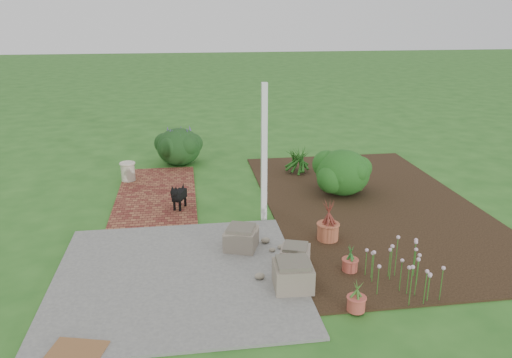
{
  "coord_description": "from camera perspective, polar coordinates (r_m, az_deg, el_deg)",
  "views": [
    {
      "loc": [
        -1.05,
        -8.2,
        3.62
      ],
      "look_at": [
        0.2,
        0.4,
        0.7
      ],
      "focal_mm": 35.0,
      "sensor_mm": 36.0,
      "label": 1
    }
  ],
  "objects": [
    {
      "name": "veranda_post",
      "position": [
        8.74,
        0.93,
        2.83
      ],
      "size": [
        0.1,
        0.1,
        2.5
      ],
      "primitive_type": "cube",
      "color": "white",
      "rests_on": "ground"
    },
    {
      "name": "terracotta_pot_small_right",
      "position": [
        6.6,
        11.39,
        -13.78
      ],
      "size": [
        0.25,
        0.25,
        0.19
      ],
      "primitive_type": "cylinder",
      "rotation": [
        0.0,
        0.0,
        -0.11
      ],
      "color": "#B84A3E",
      "rests_on": "garden_bed"
    },
    {
      "name": "concrete_patio",
      "position": [
        7.39,
        -8.93,
        -10.83
      ],
      "size": [
        3.5,
        3.5,
        0.04
      ],
      "primitive_type": "cube",
      "color": "slate",
      "rests_on": "ground"
    },
    {
      "name": "stone_trough_near",
      "position": [
        7.5,
        4.5,
        -8.81
      ],
      "size": [
        0.53,
        0.53,
        0.28
      ],
      "primitive_type": "cube",
      "rotation": [
        0.0,
        0.0,
        -0.33
      ],
      "color": "#7B6B5F",
      "rests_on": "concrete_patio"
    },
    {
      "name": "stone_trough_mid",
      "position": [
        6.92,
        4.24,
        -10.99
      ],
      "size": [
        0.54,
        0.54,
        0.34
      ],
      "primitive_type": "cube",
      "rotation": [
        0.0,
        0.0,
        -0.05
      ],
      "color": "#716755",
      "rests_on": "concrete_patio"
    },
    {
      "name": "terracotta_pot_bronze",
      "position": [
        8.37,
        8.22,
        -5.95
      ],
      "size": [
        0.42,
        0.42,
        0.28
      ],
      "primitive_type": "cylinder",
      "rotation": [
        0.0,
        0.0,
        0.21
      ],
      "color": "#AF5A3B",
      "rests_on": "garden_bed"
    },
    {
      "name": "agapanthus_clump_front",
      "position": [
        11.7,
        4.77,
        2.48
      ],
      "size": [
        0.86,
        0.86,
        0.72
      ],
      "primitive_type": null,
      "rotation": [
        0.0,
        0.0,
        -0.07
      ],
      "color": "#154111",
      "rests_on": "garden_bed"
    },
    {
      "name": "pink_flower_patch",
      "position": [
        7.09,
        16.15,
        -9.8
      ],
      "size": [
        1.07,
        1.07,
        0.62
      ],
      "primitive_type": null,
      "rotation": [
        0.0,
        0.0,
        0.11
      ],
      "color": "#113D0F",
      "rests_on": "garden_bed"
    },
    {
      "name": "terracotta_pot_small_left",
      "position": [
        7.49,
        10.69,
        -9.6
      ],
      "size": [
        0.23,
        0.23,
        0.18
      ],
      "primitive_type": "cylinder",
      "rotation": [
        0.0,
        0.0,
        -0.04
      ],
      "color": "#B24C3C",
      "rests_on": "garden_bed"
    },
    {
      "name": "stone_trough_far",
      "position": [
        7.97,
        -1.7,
        -6.85
      ],
      "size": [
        0.62,
        0.62,
        0.32
      ],
      "primitive_type": "cube",
      "rotation": [
        0.0,
        0.0,
        -0.35
      ],
      "color": "gray",
      "rests_on": "concrete_patio"
    },
    {
      "name": "garden_bed",
      "position": [
        10.06,
        13.01,
        -2.92
      ],
      "size": [
        4.0,
        7.0,
        0.03
      ],
      "primitive_type": "cube",
      "color": "black",
      "rests_on": "ground"
    },
    {
      "name": "agapanthus_clump_back",
      "position": [
        10.6,
        10.88,
        0.68
      ],
      "size": [
        1.01,
        1.01,
        0.79
      ],
      "primitive_type": null,
      "rotation": [
        0.0,
        0.0,
        -0.17
      ],
      "color": "#17440C",
      "rests_on": "garden_bed"
    },
    {
      "name": "ground",
      "position": [
        9.02,
        -0.9,
        -5.08
      ],
      "size": [
        80.0,
        80.0,
        0.0
      ],
      "primitive_type": "plane",
      "color": "#28601E",
      "rests_on": "ground"
    },
    {
      "name": "evergreen_shrub",
      "position": [
        10.42,
        9.89,
        0.88
      ],
      "size": [
        1.23,
        1.23,
        0.94
      ],
      "primitive_type": "ellipsoid",
      "rotation": [
        0.0,
        0.0,
        0.12
      ],
      "color": "#0C3911",
      "rests_on": "garden_bed"
    },
    {
      "name": "purple_flowering_bush",
      "position": [
        12.55,
        -8.81,
        3.78
      ],
      "size": [
        1.42,
        1.42,
        0.93
      ],
      "primitive_type": "ellipsoid",
      "rotation": [
        0.0,
        0.0,
        -0.39
      ],
      "color": "black",
      "rests_on": "ground"
    },
    {
      "name": "black_dog",
      "position": [
        9.56,
        -8.86,
        -1.82
      ],
      "size": [
        0.31,
        0.53,
        0.48
      ],
      "rotation": [
        0.0,
        0.0,
        -0.39
      ],
      "color": "black",
      "rests_on": "brick_path"
    },
    {
      "name": "cream_ceramic_urn",
      "position": [
        11.44,
        -14.43,
        0.81
      ],
      "size": [
        0.4,
        0.4,
        0.41
      ],
      "primitive_type": "cylinder",
      "rotation": [
        0.0,
        0.0,
        0.43
      ],
      "color": "beige",
      "rests_on": "brick_path"
    },
    {
      "name": "brick_path",
      "position": [
        10.6,
        -11.29,
        -1.65
      ],
      "size": [
        1.6,
        3.5,
        0.04
      ],
      "primitive_type": "cube",
      "color": "maroon",
      "rests_on": "ground"
    },
    {
      "name": "coir_doormat",
      "position": [
        6.19,
        -19.76,
        -17.93
      ],
      "size": [
        0.69,
        0.54,
        0.02
      ],
      "primitive_type": "cube",
      "rotation": [
        0.0,
        0.0,
        -0.26
      ],
      "color": "brown",
      "rests_on": "concrete_patio"
    }
  ]
}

